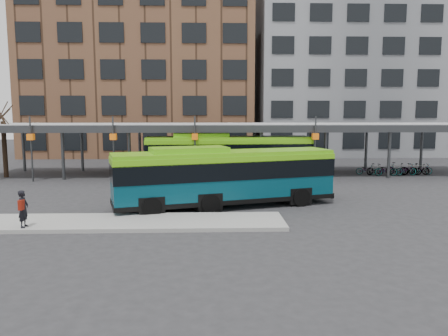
% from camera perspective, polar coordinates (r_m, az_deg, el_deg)
% --- Properties ---
extents(ground, '(120.00, 120.00, 0.00)m').
position_cam_1_polar(ground, '(23.34, 2.87, -5.35)').
color(ground, '#28282B').
rests_on(ground, ground).
extents(boarding_island, '(14.00, 3.00, 0.18)m').
position_cam_1_polar(boarding_island, '(20.63, -11.92, -6.95)').
color(boarding_island, gray).
rests_on(boarding_island, ground).
extents(canopy, '(40.00, 6.53, 4.80)m').
position_cam_1_polar(canopy, '(35.62, 1.09, 5.39)').
color(canopy, '#999B9E').
rests_on(canopy, ground).
extents(tree, '(1.64, 1.64, 5.60)m').
position_cam_1_polar(tree, '(38.32, -26.75, 2.54)').
color(tree, black).
rests_on(tree, ground).
extents(building_brick, '(26.00, 14.00, 22.00)m').
position_cam_1_polar(building_brick, '(55.59, -10.55, 13.30)').
color(building_brick, brown).
rests_on(building_brick, ground).
extents(building_grey, '(24.00, 14.00, 20.00)m').
position_cam_1_polar(building_grey, '(57.75, 16.53, 11.90)').
color(building_grey, slate).
rests_on(building_grey, ground).
extents(bus_front, '(12.20, 5.81, 3.30)m').
position_cam_1_polar(bus_front, '(23.55, 0.02, -0.98)').
color(bus_front, '#063C4C').
rests_on(bus_front, ground).
extents(bus_rear, '(12.83, 3.32, 3.51)m').
position_cam_1_polar(bus_rear, '(34.02, 0.50, 1.78)').
color(bus_rear, '#063C4C').
rests_on(bus_rear, ground).
extents(pedestrian, '(0.40, 0.63, 1.61)m').
position_cam_1_polar(pedestrian, '(20.71, -24.74, -4.83)').
color(pedestrian, black).
rests_on(pedestrian, boarding_island).
extents(bike_rack, '(6.33, 1.54, 1.04)m').
position_cam_1_polar(bike_rack, '(38.26, 21.78, -0.16)').
color(bike_rack, slate).
rests_on(bike_rack, ground).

